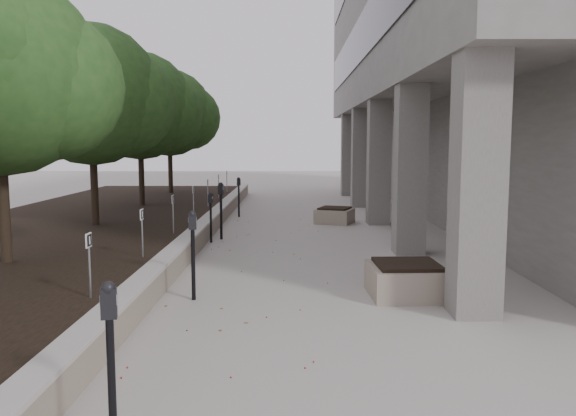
{
  "coord_description": "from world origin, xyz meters",
  "views": [
    {
      "loc": [
        0.59,
        -7.77,
        2.67
      ],
      "look_at": [
        0.51,
        5.37,
        1.16
      ],
      "focal_mm": 36.22,
      "sensor_mm": 36.0,
      "label": 1
    }
  ],
  "objects_px": {
    "crabapple_tree_4": "(140,129)",
    "parking_meter_1": "(111,370)",
    "parking_meter_2": "(193,255)",
    "planter_front": "(407,279)",
    "crabapple_tree_5": "(170,131)",
    "parking_meter_4": "(221,211)",
    "parking_meter_3": "(211,217)",
    "planter_back": "(335,215)",
    "crabapple_tree_3": "(92,125)",
    "parking_meter_5": "(239,197)"
  },
  "relations": [
    {
      "from": "planter_back",
      "to": "parking_meter_4",
      "type": "bearing_deg",
      "value": -136.03
    },
    {
      "from": "crabapple_tree_3",
      "to": "crabapple_tree_5",
      "type": "bearing_deg",
      "value": 90.0
    },
    {
      "from": "parking_meter_3",
      "to": "parking_meter_4",
      "type": "xyz_separation_m",
      "value": [
        0.21,
        0.51,
        0.12
      ]
    },
    {
      "from": "parking_meter_2",
      "to": "parking_meter_3",
      "type": "distance_m",
      "value": 5.64
    },
    {
      "from": "parking_meter_2",
      "to": "parking_meter_4",
      "type": "relative_size",
      "value": 0.97
    },
    {
      "from": "crabapple_tree_4",
      "to": "planter_front",
      "type": "height_order",
      "value": "crabapple_tree_4"
    },
    {
      "from": "parking_meter_4",
      "to": "planter_front",
      "type": "bearing_deg",
      "value": -46.26
    },
    {
      "from": "crabapple_tree_5",
      "to": "planter_front",
      "type": "height_order",
      "value": "crabapple_tree_5"
    },
    {
      "from": "parking_meter_1",
      "to": "parking_meter_2",
      "type": "xyz_separation_m",
      "value": [
        -0.14,
        4.92,
        0.0
      ]
    },
    {
      "from": "crabapple_tree_4",
      "to": "parking_meter_5",
      "type": "height_order",
      "value": "crabapple_tree_4"
    },
    {
      "from": "crabapple_tree_3",
      "to": "parking_meter_5",
      "type": "xyz_separation_m",
      "value": [
        3.52,
        4.69,
        -2.41
      ]
    },
    {
      "from": "crabapple_tree_3",
      "to": "crabapple_tree_4",
      "type": "relative_size",
      "value": 1.0
    },
    {
      "from": "crabapple_tree_3",
      "to": "parking_meter_1",
      "type": "distance_m",
      "value": 11.98
    },
    {
      "from": "crabapple_tree_5",
      "to": "planter_front",
      "type": "bearing_deg",
      "value": -65.08
    },
    {
      "from": "crabapple_tree_5",
      "to": "planter_front",
      "type": "relative_size",
      "value": 4.28
    },
    {
      "from": "crabapple_tree_5",
      "to": "crabapple_tree_4",
      "type": "bearing_deg",
      "value": -90.0
    },
    {
      "from": "parking_meter_4",
      "to": "planter_back",
      "type": "distance_m",
      "value": 4.68
    },
    {
      "from": "parking_meter_3",
      "to": "parking_meter_1",
      "type": "bearing_deg",
      "value": -68.52
    },
    {
      "from": "parking_meter_3",
      "to": "planter_back",
      "type": "distance_m",
      "value": 5.18
    },
    {
      "from": "parking_meter_2",
      "to": "planter_front",
      "type": "height_order",
      "value": "parking_meter_2"
    },
    {
      "from": "crabapple_tree_5",
      "to": "parking_meter_4",
      "type": "xyz_separation_m",
      "value": [
        3.46,
        -10.04,
        -2.33
      ]
    },
    {
      "from": "crabapple_tree_3",
      "to": "planter_back",
      "type": "relative_size",
      "value": 4.88
    },
    {
      "from": "crabapple_tree_5",
      "to": "parking_meter_2",
      "type": "height_order",
      "value": "crabapple_tree_5"
    },
    {
      "from": "crabapple_tree_3",
      "to": "crabapple_tree_4",
      "type": "distance_m",
      "value": 5.0
    },
    {
      "from": "parking_meter_3",
      "to": "parking_meter_5",
      "type": "bearing_deg",
      "value": 105.16
    },
    {
      "from": "parking_meter_3",
      "to": "crabapple_tree_4",
      "type": "bearing_deg",
      "value": 138.43
    },
    {
      "from": "crabapple_tree_5",
      "to": "parking_meter_1",
      "type": "distance_m",
      "value": 21.57
    },
    {
      "from": "crabapple_tree_5",
      "to": "parking_meter_4",
      "type": "height_order",
      "value": "crabapple_tree_5"
    },
    {
      "from": "parking_meter_1",
      "to": "parking_meter_3",
      "type": "bearing_deg",
      "value": 81.8
    },
    {
      "from": "crabapple_tree_3",
      "to": "planter_front",
      "type": "bearing_deg",
      "value": -38.63
    },
    {
      "from": "parking_meter_4",
      "to": "planter_front",
      "type": "height_order",
      "value": "parking_meter_4"
    },
    {
      "from": "crabapple_tree_5",
      "to": "planter_back",
      "type": "xyz_separation_m",
      "value": [
        6.81,
        -6.81,
        -2.86
      ]
    },
    {
      "from": "parking_meter_4",
      "to": "planter_front",
      "type": "distance_m",
      "value": 7.08
    },
    {
      "from": "parking_meter_3",
      "to": "planter_front",
      "type": "distance_m",
      "value": 6.78
    },
    {
      "from": "crabapple_tree_5",
      "to": "parking_meter_1",
      "type": "height_order",
      "value": "crabapple_tree_5"
    },
    {
      "from": "crabapple_tree_4",
      "to": "parking_meter_4",
      "type": "relative_size",
      "value": 3.46
    },
    {
      "from": "crabapple_tree_4",
      "to": "parking_meter_5",
      "type": "bearing_deg",
      "value": -4.98
    },
    {
      "from": "planter_front",
      "to": "parking_meter_2",
      "type": "bearing_deg",
      "value": -175.87
    },
    {
      "from": "parking_meter_1",
      "to": "parking_meter_4",
      "type": "height_order",
      "value": "parking_meter_4"
    },
    {
      "from": "planter_back",
      "to": "parking_meter_1",
      "type": "bearing_deg",
      "value": -101.62
    },
    {
      "from": "parking_meter_2",
      "to": "parking_meter_3",
      "type": "bearing_deg",
      "value": 86.37
    },
    {
      "from": "parking_meter_5",
      "to": "planter_front",
      "type": "height_order",
      "value": "parking_meter_5"
    },
    {
      "from": "crabapple_tree_4",
      "to": "parking_meter_1",
      "type": "distance_m",
      "value": 16.72
    },
    {
      "from": "crabapple_tree_4",
      "to": "parking_meter_1",
      "type": "height_order",
      "value": "crabapple_tree_4"
    },
    {
      "from": "parking_meter_4",
      "to": "parking_meter_5",
      "type": "bearing_deg",
      "value": 99.25
    },
    {
      "from": "crabapple_tree_4",
      "to": "parking_meter_3",
      "type": "height_order",
      "value": "crabapple_tree_4"
    },
    {
      "from": "crabapple_tree_5",
      "to": "parking_meter_3",
      "type": "relative_size",
      "value": 4.06
    },
    {
      "from": "crabapple_tree_3",
      "to": "parking_meter_3",
      "type": "height_order",
      "value": "crabapple_tree_3"
    },
    {
      "from": "parking_meter_1",
      "to": "planter_back",
      "type": "height_order",
      "value": "parking_meter_1"
    },
    {
      "from": "parking_meter_4",
      "to": "planter_front",
      "type": "xyz_separation_m",
      "value": [
        3.93,
        -5.86,
        -0.49
      ]
    }
  ]
}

